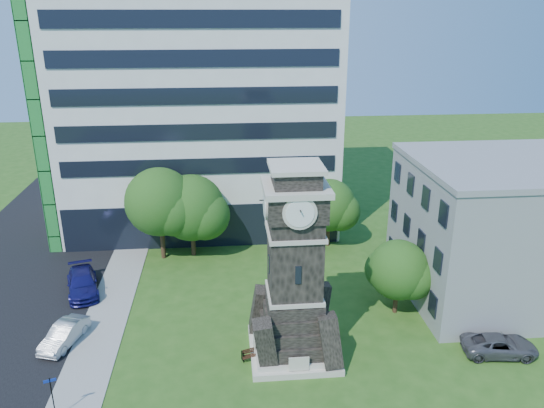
{
  "coord_description": "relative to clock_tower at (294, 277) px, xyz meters",
  "views": [
    {
      "loc": [
        -0.97,
        -25.9,
        20.17
      ],
      "look_at": [
        2.17,
        7.51,
        7.94
      ],
      "focal_mm": 35.0,
      "sensor_mm": 36.0,
      "label": 1
    }
  ],
  "objects": [
    {
      "name": "car_street_mid",
      "position": [
        -14.53,
        2.26,
        -4.61
      ],
      "size": [
        2.6,
        4.3,
        1.34
      ],
      "primitive_type": "imported",
      "rotation": [
        0.0,
        0.0,
        -0.31
      ],
      "color": "#A9ADB1",
      "rests_on": "ground"
    },
    {
      "name": "car_east_lot",
      "position": [
        12.75,
        -1.43,
        -4.64
      ],
      "size": [
        4.79,
        2.62,
        1.27
      ],
      "primitive_type": "imported",
      "rotation": [
        0.0,
        0.0,
        1.46
      ],
      "color": "#4F4E53",
      "rests_on": "ground"
    },
    {
      "name": "tree_nc",
      "position": [
        -6.78,
        14.87,
        -1.04
      ],
      "size": [
        6.28,
        5.71,
        7.27
      ],
      "rotation": [
        0.0,
        0.0,
        -0.06
      ],
      "color": "#332114",
      "rests_on": "ground"
    },
    {
      "name": "tree_east",
      "position": [
        7.88,
        3.98,
        -2.06
      ],
      "size": [
        4.62,
        4.2,
        5.46
      ],
      "rotation": [
        0.0,
        0.0,
        0.01
      ],
      "color": "#332114",
      "rests_on": "ground"
    },
    {
      "name": "park_bench",
      "position": [
        -2.45,
        -0.57,
        -4.84
      ],
      "size": [
        1.6,
        0.43,
        0.83
      ],
      "rotation": [
        0.0,
        0.0,
        0.32
      ],
      "color": "black",
      "rests_on": "ground"
    },
    {
      "name": "street_sign",
      "position": [
        -13.19,
        -4.63,
        -3.66
      ],
      "size": [
        0.62,
        0.06,
        2.58
      ],
      "rotation": [
        0.0,
        0.0,
        0.32
      ],
      "color": "black",
      "rests_on": "ground"
    },
    {
      "name": "office_low",
      "position": [
        16.97,
        6.0,
        -0.07
      ],
      "size": [
        15.2,
        12.2,
        10.4
      ],
      "color": "gray",
      "rests_on": "ground"
    },
    {
      "name": "tree_nw",
      "position": [
        -9.36,
        14.52,
        -0.32
      ],
      "size": [
        6.37,
        5.79,
        8.06
      ],
      "rotation": [
        0.0,
        0.0,
        0.18
      ],
      "color": "#332114",
      "rests_on": "ground"
    },
    {
      "name": "ground",
      "position": [
        -3.0,
        -2.0,
        -5.28
      ],
      "size": [
        160.0,
        160.0,
        0.0
      ],
      "primitive_type": "plane",
      "color": "#285317",
      "rests_on": "ground"
    },
    {
      "name": "clock_tower",
      "position": [
        0.0,
        0.0,
        0.0
      ],
      "size": [
        5.4,
        5.4,
        12.22
      ],
      "color": "beige",
      "rests_on": "ground"
    },
    {
      "name": "office_tall",
      "position": [
        -6.2,
        23.84,
        8.94
      ],
      "size": [
        26.2,
        15.11,
        28.6
      ],
      "color": "white",
      "rests_on": "ground"
    },
    {
      "name": "car_street_north",
      "position": [
        -14.96,
        8.99,
        -4.51
      ],
      "size": [
        3.52,
        5.67,
        1.53
      ],
      "primitive_type": "imported",
      "rotation": [
        0.0,
        0.0,
        0.28
      ],
      "color": "navy",
      "rests_on": "ground"
    },
    {
      "name": "sidewalk",
      "position": [
        -12.5,
        3.0,
        -5.25
      ],
      "size": [
        3.0,
        70.0,
        0.06
      ],
      "primitive_type": "cube",
      "color": "gray",
      "rests_on": "ground"
    },
    {
      "name": "tree_ne",
      "position": [
        5.33,
        15.76,
        -1.53
      ],
      "size": [
        5.19,
        4.71,
        6.27
      ],
      "rotation": [
        0.0,
        0.0,
        -0.14
      ],
      "color": "#332114",
      "rests_on": "ground"
    }
  ]
}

